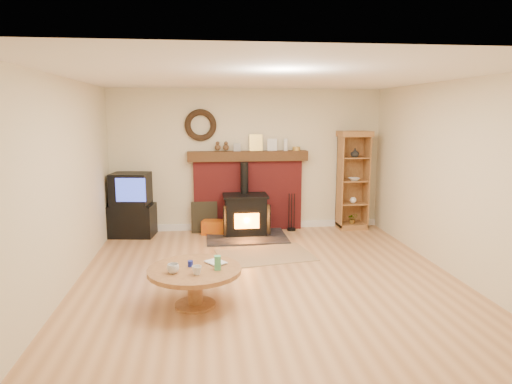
{
  "coord_description": "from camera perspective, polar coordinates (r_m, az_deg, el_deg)",
  "views": [
    {
      "loc": [
        -0.83,
        -5.64,
        2.17
      ],
      "look_at": [
        -0.05,
        1.0,
        1.01
      ],
      "focal_mm": 32.0,
      "sensor_mm": 36.0,
      "label": 1
    }
  ],
  "objects": [
    {
      "name": "wood_stove",
      "position": [
        8.15,
        -1.32,
        -2.97
      ],
      "size": [
        1.4,
        1.0,
        1.29
      ],
      "color": "black",
      "rests_on": "ground"
    },
    {
      "name": "fire_tools",
      "position": [
        8.54,
        4.45,
        -3.94
      ],
      "size": [
        0.16,
        0.16,
        0.7
      ],
      "color": "black",
      "rests_on": "ground"
    },
    {
      "name": "coffee_table",
      "position": [
        5.26,
        -7.68,
        -10.29
      ],
      "size": [
        1.06,
        1.06,
        0.61
      ],
      "color": "brown",
      "rests_on": "ground"
    },
    {
      "name": "area_rug",
      "position": [
        7.11,
        1.11,
        -7.86
      ],
      "size": [
        1.56,
        1.2,
        0.01
      ],
      "primitive_type": "cube",
      "rotation": [
        0.0,
        0.0,
        0.17
      ],
      "color": "olive",
      "rests_on": "ground"
    },
    {
      "name": "tv_unit",
      "position": [
        8.36,
        -15.3,
        -1.71
      ],
      "size": [
        0.84,
        0.64,
        1.13
      ],
      "color": "black",
      "rests_on": "ground"
    },
    {
      "name": "chimney_breast",
      "position": [
        8.46,
        -1.01,
        0.57
      ],
      "size": [
        2.2,
        0.22,
        1.78
      ],
      "color": "maroon",
      "rests_on": "ground"
    },
    {
      "name": "ground",
      "position": [
        6.1,
        1.56,
        -10.97
      ],
      "size": [
        5.5,
        5.5,
        0.0
      ],
      "primitive_type": "plane",
      "color": "#AC7547",
      "rests_on": "ground"
    },
    {
      "name": "curio_cabinet",
      "position": [
        8.74,
        11.99,
        1.46
      ],
      "size": [
        0.59,
        0.43,
        1.84
      ],
      "color": "brown",
      "rests_on": "ground"
    },
    {
      "name": "room_shell",
      "position": [
        5.81,
        1.33,
        5.4
      ],
      "size": [
        5.02,
        5.52,
        2.61
      ],
      "color": "beige",
      "rests_on": "ground"
    },
    {
      "name": "leaning_painting",
      "position": [
        8.4,
        -6.47,
        -3.15
      ],
      "size": [
        0.48,
        0.13,
        0.57
      ],
      "primitive_type": "cube",
      "rotation": [
        -0.17,
        0.0,
        0.0
      ],
      "color": "black",
      "rests_on": "ground"
    },
    {
      "name": "firelog_box",
      "position": [
        8.29,
        -5.29,
        -4.42
      ],
      "size": [
        0.46,
        0.34,
        0.26
      ],
      "primitive_type": "cube",
      "rotation": [
        0.0,
        0.0,
        -0.23
      ],
      "color": "#D3950A",
      "rests_on": "ground"
    }
  ]
}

